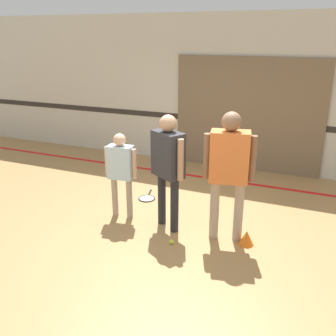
{
  "coord_description": "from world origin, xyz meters",
  "views": [
    {
      "loc": [
        1.83,
        -4.77,
        2.76
      ],
      "look_at": [
        -0.12,
        -0.09,
        0.95
      ],
      "focal_mm": 40.0,
      "sensor_mm": 36.0,
      "label": 1
    }
  ],
  "objects_px": {
    "person_instructor": "(168,160)",
    "person_student_right": "(229,164)",
    "training_cone": "(246,238)",
    "tennis_ball_by_spare_racket": "(161,198)",
    "racket_spare_on_floor": "(147,198)",
    "person_student_left": "(121,167)",
    "tennis_ball_near_instructor": "(172,242)"
  },
  "relations": [
    {
      "from": "person_student_left",
      "to": "training_cone",
      "type": "relative_size",
      "value": 6.4
    },
    {
      "from": "person_instructor",
      "to": "person_student_right",
      "type": "distance_m",
      "value": 0.89
    },
    {
      "from": "tennis_ball_near_instructor",
      "to": "person_instructor",
      "type": "bearing_deg",
      "value": 118.28
    },
    {
      "from": "person_student_left",
      "to": "person_instructor",
      "type": "bearing_deg",
      "value": -9.24
    },
    {
      "from": "tennis_ball_near_instructor",
      "to": "training_cone",
      "type": "relative_size",
      "value": 0.31
    },
    {
      "from": "person_student_right",
      "to": "training_cone",
      "type": "height_order",
      "value": "person_student_right"
    },
    {
      "from": "person_student_left",
      "to": "person_student_right",
      "type": "xyz_separation_m",
      "value": [
        1.7,
        -0.05,
        0.29
      ]
    },
    {
      "from": "racket_spare_on_floor",
      "to": "training_cone",
      "type": "relative_size",
      "value": 2.63
    },
    {
      "from": "person_instructor",
      "to": "tennis_ball_near_instructor",
      "type": "bearing_deg",
      "value": -31.25
    },
    {
      "from": "person_student_left",
      "to": "tennis_ball_near_instructor",
      "type": "xyz_separation_m",
      "value": [
        1.05,
        -0.49,
        -0.81
      ]
    },
    {
      "from": "tennis_ball_by_spare_racket",
      "to": "person_instructor",
      "type": "bearing_deg",
      "value": -59.9
    },
    {
      "from": "racket_spare_on_floor",
      "to": "tennis_ball_near_instructor",
      "type": "xyz_separation_m",
      "value": [
        0.99,
        -1.26,
        0.02
      ]
    },
    {
      "from": "person_student_left",
      "to": "training_cone",
      "type": "height_order",
      "value": "person_student_left"
    },
    {
      "from": "person_instructor",
      "to": "tennis_ball_near_instructor",
      "type": "height_order",
      "value": "person_instructor"
    },
    {
      "from": "training_cone",
      "to": "racket_spare_on_floor",
      "type": "bearing_deg",
      "value": 156.0
    },
    {
      "from": "racket_spare_on_floor",
      "to": "tennis_ball_by_spare_racket",
      "type": "relative_size",
      "value": 8.52
    },
    {
      "from": "person_student_left",
      "to": "racket_spare_on_floor",
      "type": "height_order",
      "value": "person_student_left"
    },
    {
      "from": "person_instructor",
      "to": "training_cone",
      "type": "bearing_deg",
      "value": 27.75
    },
    {
      "from": "tennis_ball_near_instructor",
      "to": "tennis_ball_by_spare_racket",
      "type": "distance_m",
      "value": 1.49
    },
    {
      "from": "tennis_ball_near_instructor",
      "to": "racket_spare_on_floor",
      "type": "bearing_deg",
      "value": 128.13
    },
    {
      "from": "person_instructor",
      "to": "training_cone",
      "type": "distance_m",
      "value": 1.54
    },
    {
      "from": "training_cone",
      "to": "person_student_right",
      "type": "bearing_deg",
      "value": 170.25
    },
    {
      "from": "person_instructor",
      "to": "racket_spare_on_floor",
      "type": "relative_size",
      "value": 3.07
    },
    {
      "from": "person_student_right",
      "to": "racket_spare_on_floor",
      "type": "height_order",
      "value": "person_student_right"
    },
    {
      "from": "racket_spare_on_floor",
      "to": "person_student_left",
      "type": "bearing_deg",
      "value": 161.37
    },
    {
      "from": "tennis_ball_near_instructor",
      "to": "training_cone",
      "type": "distance_m",
      "value": 1.04
    },
    {
      "from": "training_cone",
      "to": "tennis_ball_by_spare_racket",
      "type": "bearing_deg",
      "value": 151.78
    },
    {
      "from": "person_student_right",
      "to": "training_cone",
      "type": "bearing_deg",
      "value": 158.46
    },
    {
      "from": "training_cone",
      "to": "person_student_left",
      "type": "bearing_deg",
      "value": 177.1
    },
    {
      "from": "person_student_left",
      "to": "training_cone",
      "type": "distance_m",
      "value": 2.15
    },
    {
      "from": "person_instructor",
      "to": "person_student_left",
      "type": "relative_size",
      "value": 1.26
    },
    {
      "from": "racket_spare_on_floor",
      "to": "tennis_ball_by_spare_racket",
      "type": "height_order",
      "value": "tennis_ball_by_spare_racket"
    }
  ]
}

